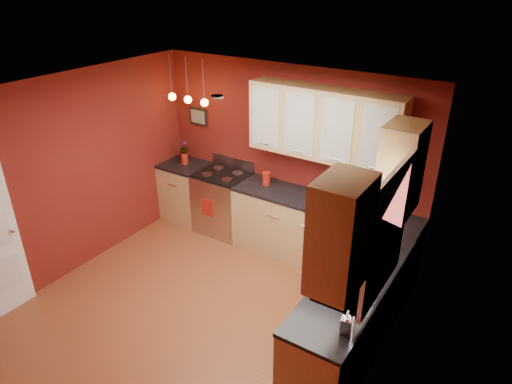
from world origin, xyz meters
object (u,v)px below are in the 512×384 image
Objects in this scene: gas_range at (223,202)px; sink at (349,291)px; soap_pump at (347,322)px; red_canister at (266,179)px; coffee_maker at (376,208)px.

sink is (2.62, -1.50, 0.43)m from gas_range.
gas_range is 5.12× the size of soap_pump.
coffee_maker reaches higher than red_canister.
sink reaches higher than coffee_maker.
sink is at bearing -39.43° from red_canister.
soap_pump reaches higher than red_canister.
red_canister is at bearing 134.77° from soap_pump.
red_canister is 0.78× the size of coffee_maker.
sink reaches higher than soap_pump.
sink is 1.54m from coffee_maker.
gas_range is at bearing 150.22° from sink.
coffee_maker is 1.10× the size of soap_pump.
gas_range is at bearing -175.82° from red_canister.
coffee_maker reaches higher than soap_pump.
red_canister is at bearing 140.57° from sink.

